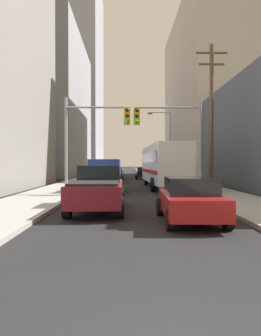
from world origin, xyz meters
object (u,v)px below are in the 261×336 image
(city_bus, at_px, (164,164))
(sedan_green, at_px, (113,175))
(sedan_grey, at_px, (116,173))
(traffic_signal_near_right, at_px, (171,130))
(traffic_signal_near_left, at_px, (94,130))
(cargo_van_blue, at_px, (106,173))
(pickup_truck_maroon, at_px, (98,188))
(sedan_red, at_px, (190,199))
(sedan_black, at_px, (143,173))

(city_bus, xyz_separation_m, sedan_green, (-4.45, 7.18, -1.16))
(sedan_grey, relative_size, traffic_signal_near_right, 0.71)
(sedan_green, height_order, traffic_signal_near_left, traffic_signal_near_left)
(cargo_van_blue, bearing_deg, pickup_truck_maroon, -88.49)
(pickup_truck_maroon, xyz_separation_m, traffic_signal_near_right, (3.94, 5.78, 3.13))
(pickup_truck_maroon, bearing_deg, cargo_van_blue, 91.51)
(sedan_green, bearing_deg, traffic_signal_near_left, -92.49)
(city_bus, height_order, cargo_van_blue, city_bus)
(traffic_signal_near_left, bearing_deg, cargo_van_blue, 80.95)
(traffic_signal_near_right, bearing_deg, sedan_red, -94.15)
(city_bus, relative_size, sedan_green, 2.73)
(sedan_green, bearing_deg, sedan_grey, 88.69)
(city_bus, height_order, sedan_red, city_bus)
(sedan_red, distance_m, sedan_green, 22.00)
(cargo_van_blue, relative_size, traffic_signal_near_left, 0.87)
(sedan_grey, bearing_deg, traffic_signal_near_right, -78.45)
(sedan_green, distance_m, traffic_signal_near_left, 13.73)
(sedan_black, bearing_deg, sedan_green, -115.44)
(pickup_truck_maroon, bearing_deg, sedan_red, -38.20)
(sedan_black, bearing_deg, city_bus, -86.68)
(city_bus, relative_size, pickup_truck_maroon, 2.14)
(sedan_green, height_order, sedan_black, same)
(cargo_van_blue, relative_size, sedan_red, 1.22)
(city_bus, relative_size, sedan_black, 2.72)
(sedan_red, bearing_deg, sedan_grey, 96.89)
(pickup_truck_maroon, distance_m, traffic_signal_near_left, 6.61)
(sedan_green, distance_m, sedan_grey, 6.11)
(sedan_black, distance_m, traffic_signal_near_right, 21.13)
(city_bus, relative_size, cargo_van_blue, 2.22)
(cargo_van_blue, xyz_separation_m, sedan_red, (3.57, -11.62, -0.52))
(city_bus, height_order, sedan_grey, city_bus)
(traffic_signal_near_left, bearing_deg, city_bus, 50.69)
(sedan_green, bearing_deg, sedan_black, 64.56)
(city_bus, bearing_deg, traffic_signal_near_left, -129.31)
(city_bus, bearing_deg, sedan_black, 93.32)
(traffic_signal_near_left, height_order, traffic_signal_near_right, same)
(sedan_red, bearing_deg, traffic_signal_near_left, 115.89)
(cargo_van_blue, bearing_deg, sedan_green, 89.62)
(sedan_grey, distance_m, traffic_signal_near_right, 20.09)
(cargo_van_blue, distance_m, sedan_grey, 16.21)
(city_bus, bearing_deg, traffic_signal_near_right, -93.14)
(sedan_green, xyz_separation_m, traffic_signal_near_left, (-0.58, -13.32, 3.28))
(pickup_truck_maroon, relative_size, traffic_signal_near_right, 0.90)
(city_bus, xyz_separation_m, sedan_red, (-0.95, -14.54, -1.16))
(sedan_red, height_order, sedan_grey, same)
(sedan_black, xyz_separation_m, traffic_signal_near_right, (0.52, -20.86, 3.29))
(cargo_van_blue, xyz_separation_m, sedan_black, (3.66, 17.65, -0.52))
(sedan_green, height_order, traffic_signal_near_right, traffic_signal_near_right)
(pickup_truck_maroon, xyz_separation_m, sedan_grey, (-0.03, 25.20, -0.16))
(cargo_van_blue, bearing_deg, traffic_signal_near_right, -37.60)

